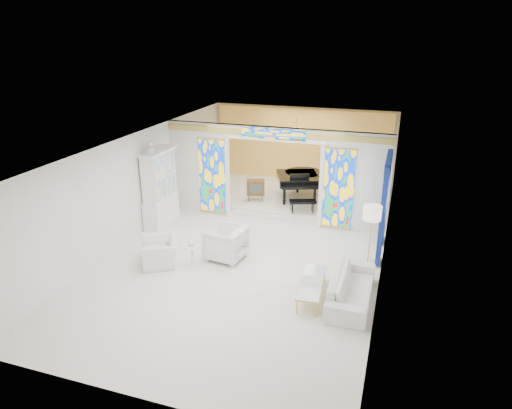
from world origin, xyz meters
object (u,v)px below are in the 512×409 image
(sofa, at_px, (351,288))
(grand_piano, at_px, (301,178))
(china_cabinet, at_px, (160,189))
(coffee_table, at_px, (312,283))
(armchair_left, at_px, (160,252))
(tv_console, at_px, (256,187))
(armchair_right, at_px, (226,243))

(sofa, relative_size, grand_piano, 0.77)
(china_cabinet, bearing_deg, coffee_table, -26.53)
(china_cabinet, bearing_deg, sofa, -22.48)
(armchair_left, bearing_deg, china_cabinet, 176.91)
(sofa, relative_size, coffee_table, 1.31)
(armchair_left, bearing_deg, tv_console, 136.87)
(armchair_right, distance_m, grand_piano, 4.94)
(armchair_left, height_order, grand_piano, grand_piano)
(china_cabinet, bearing_deg, grand_piano, 42.25)
(tv_console, bearing_deg, sofa, -70.39)
(grand_piano, xyz_separation_m, tv_console, (-1.39, -0.81, -0.24))
(china_cabinet, relative_size, sofa, 1.23)
(china_cabinet, xyz_separation_m, tv_console, (2.26, 2.51, -0.53))
(coffee_table, bearing_deg, armchair_left, 175.43)
(china_cabinet, distance_m, armchair_left, 2.75)
(armchair_left, bearing_deg, armchair_right, 86.55)
(coffee_table, relative_size, grand_piano, 0.58)
(sofa, bearing_deg, armchair_right, 73.27)
(coffee_table, height_order, grand_piano, grand_piano)
(china_cabinet, height_order, sofa, china_cabinet)
(coffee_table, xyz_separation_m, grand_piano, (-1.64, 5.95, 0.54))
(armchair_left, distance_m, armchair_right, 1.71)
(china_cabinet, relative_size, grand_piano, 0.94)
(sofa, xyz_separation_m, grand_piano, (-2.52, 5.87, 0.55))
(armchair_right, distance_m, tv_console, 4.06)
(coffee_table, distance_m, grand_piano, 6.20)
(armchair_right, relative_size, tv_console, 1.38)
(sofa, relative_size, tv_console, 3.13)
(grand_piano, bearing_deg, armchair_right, -121.24)
(china_cabinet, relative_size, tv_console, 3.83)
(armchair_right, bearing_deg, sofa, 80.22)
(armchair_right, height_order, sofa, armchair_right)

